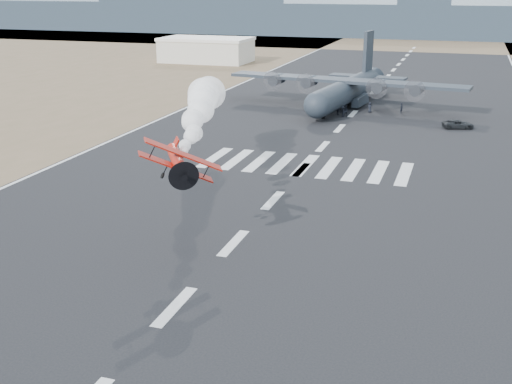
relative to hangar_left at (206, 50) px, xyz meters
The scene contains 19 objects.
scrub_far 99.70m from the hangar_left, 58.54° to the left, with size 500.00×80.00×0.00m, color brown.
runway_markings 99.70m from the hangar_left, 58.54° to the right, with size 60.00×260.00×0.01m, color silver, non-canonical shape.
ridge_seg_a 183.53m from the hangar_left, 141.19° to the left, with size 150.00×50.00×13.00m, color gray.
ridge_seg_b 139.02m from the hangar_left, 124.15° to the left, with size 150.00×50.00×15.00m, color gray.
ridge_seg_c 115.84m from the hangar_left, 96.45° to the left, with size 150.00×50.00×17.00m, color gray.
ridge_seg_d 126.25m from the hangar_left, 65.67° to the left, with size 150.00×50.00×13.00m, color gray.
hangar_left is the anchor object (origin of this frame).
aerobatic_biplane 132.17m from the hangar_left, 68.73° to the right, with size 6.25×6.45×4.50m.
smoke_trail 105.91m from the hangar_left, 67.87° to the right, with size 11.54×30.51×4.34m.
transport_aircraft 73.33m from the hangar_left, 47.31° to the right, with size 43.38×35.60×12.52m.
support_vehicle 96.78m from the hangar_left, 44.22° to the right, with size 2.18×4.74×1.32m, color black.
crew_a 83.31m from the hangar_left, 44.10° to the right, with size 0.65×0.54×1.78m, color black.
crew_b 81.76m from the hangar_left, 51.18° to the right, with size 0.88×0.54×1.80m, color black.
crew_c 81.89m from the hangar_left, 51.65° to the right, with size 1.17×0.54×1.81m, color black.
crew_d 80.11m from the hangar_left, 51.62° to the right, with size 1.02×0.52×1.74m, color black.
crew_e 80.28m from the hangar_left, 47.21° to the right, with size 0.88×0.54×1.80m, color black.
crew_f 76.48m from the hangar_left, 50.45° to the right, with size 1.66×0.54×1.79m, color black.
crew_g 77.53m from the hangar_left, 52.23° to the right, with size 0.64×0.53×1.76m, color black.
crew_h 74.47m from the hangar_left, 50.71° to the right, with size 0.81×0.50×1.67m, color black.
Camera 1 is at (17.81, -24.30, 21.64)m, focal length 45.00 mm.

